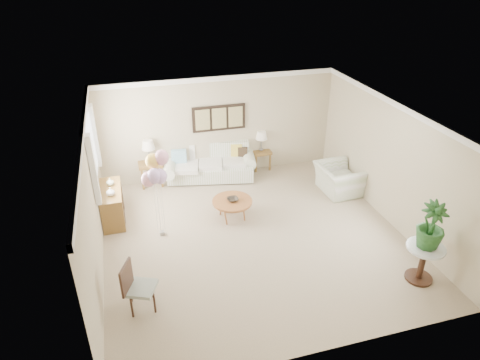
{
  "coord_description": "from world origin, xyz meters",
  "views": [
    {
      "loc": [
        -2.25,
        -6.86,
        5.25
      ],
      "look_at": [
        -0.13,
        0.6,
        1.05
      ],
      "focal_mm": 32.0,
      "sensor_mm": 36.0,
      "label": 1
    }
  ],
  "objects": [
    {
      "name": "lamp_right",
      "position": [
        1.13,
        2.96,
        0.95
      ],
      "size": [
        0.31,
        0.31,
        0.54
      ],
      "color": "gray",
      "rests_on": "end_table_right"
    },
    {
      "name": "armchair",
      "position": [
        2.53,
        1.25,
        0.34
      ],
      "size": [
        0.95,
        1.08,
        0.68
      ],
      "primitive_type": "imported",
      "rotation": [
        0.0,
        0.0,
        1.61
      ],
      "color": "silver",
      "rests_on": "ground"
    },
    {
      "name": "coffee_table",
      "position": [
        -0.24,
        0.82,
        0.41
      ],
      "size": [
        0.88,
        0.88,
        0.44
      ],
      "color": "olive",
      "rests_on": "ground"
    },
    {
      "name": "credenza",
      "position": [
        -2.76,
        1.5,
        0.37
      ],
      "size": [
        0.46,
        1.2,
        0.74
      ],
      "color": "brown",
      "rests_on": "ground"
    },
    {
      "name": "side_table",
      "position": [
        2.48,
        -2.02,
        0.54
      ],
      "size": [
        0.66,
        0.66,
        0.72
      ],
      "color": "silver",
      "rests_on": "ground"
    },
    {
      "name": "sofa",
      "position": [
        -0.3,
        2.85,
        0.35
      ],
      "size": [
        2.56,
        1.31,
        0.88
      ],
      "color": "silver",
      "rests_on": "ground"
    },
    {
      "name": "end_table_right",
      "position": [
        1.13,
        2.96,
        0.45
      ],
      "size": [
        0.49,
        0.44,
        0.53
      ],
      "color": "brown",
      "rests_on": "ground"
    },
    {
      "name": "wall_art_triptych",
      "position": [
        0.0,
        2.96,
        1.55
      ],
      "size": [
        1.35,
        0.06,
        0.65
      ],
      "color": "black",
      "rests_on": "ground"
    },
    {
      "name": "lamp_left",
      "position": [
        -1.8,
        2.86,
        1.07
      ],
      "size": [
        0.33,
        0.33,
        0.58
      ],
      "color": "gray",
      "rests_on": "end_table_left"
    },
    {
      "name": "room_shell",
      "position": [
        -0.11,
        0.09,
        1.63
      ],
      "size": [
        6.04,
        6.04,
        2.6
      ],
      "color": "#B7AD91",
      "rests_on": "ground"
    },
    {
      "name": "decor_bowl",
      "position": [
        -0.23,
        0.81,
        0.47
      ],
      "size": [
        0.25,
        0.25,
        0.06
      ],
      "primitive_type": "imported",
      "rotation": [
        0.0,
        0.0,
        0.02
      ],
      "color": "#2C251D",
      "rests_on": "coffee_table"
    },
    {
      "name": "balloon_cluster",
      "position": [
        -1.82,
        0.58,
        1.52
      ],
      "size": [
        0.58,
        0.49,
        1.89
      ],
      "color": "gray",
      "rests_on": "ground"
    },
    {
      "name": "potted_plant",
      "position": [
        2.48,
        -2.01,
        1.15
      ],
      "size": [
        0.52,
        0.52,
        0.86
      ],
      "primitive_type": "imported",
      "rotation": [
        0.0,
        0.0,
        -0.08
      ],
      "color": "#194316",
      "rests_on": "side_table"
    },
    {
      "name": "end_table_left",
      "position": [
        -1.8,
        2.86,
        0.53
      ],
      "size": [
        0.58,
        0.53,
        0.63
      ],
      "color": "brown",
      "rests_on": "ground"
    },
    {
      "name": "accent_chair",
      "position": [
        -2.43,
        -1.36,
        0.48
      ],
      "size": [
        0.6,
        0.59,
        0.92
      ],
      "color": "#919C90",
      "rests_on": "ground"
    },
    {
      "name": "vase_white",
      "position": [
        -2.74,
        1.24,
        0.83
      ],
      "size": [
        0.2,
        0.2,
        0.18
      ],
      "primitive_type": "imported",
      "rotation": [
        0.0,
        0.0,
        -0.17
      ],
      "color": "silver",
      "rests_on": "credenza"
    },
    {
      "name": "ground_plane",
      "position": [
        0.0,
        0.0,
        0.0
      ],
      "size": [
        6.0,
        6.0,
        0.0
      ],
      "primitive_type": "plane",
      "color": "tan"
    },
    {
      "name": "vase_sage",
      "position": [
        -2.74,
        1.69,
        0.82
      ],
      "size": [
        0.21,
        0.21,
        0.17
      ],
      "primitive_type": "imported",
      "rotation": [
        0.0,
        0.0,
        0.33
      ],
      "color": "#AFBD9E",
      "rests_on": "credenza"
    }
  ]
}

